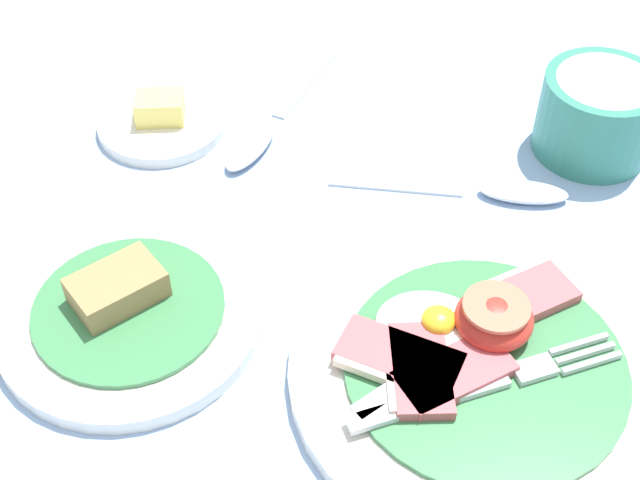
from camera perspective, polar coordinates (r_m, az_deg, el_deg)
ground_plane at (r=0.58m, az=3.13°, el=-10.27°), size 3.00×3.00×0.00m
breakfast_plate at (r=0.59m, az=10.15°, el=-7.82°), size 0.25×0.25×0.04m
bread_plate at (r=0.63m, az=-12.14°, el=-4.54°), size 0.18×0.18×0.04m
sugar_cup at (r=0.76m, az=17.34°, el=7.76°), size 0.10×0.10×0.07m
butter_dish at (r=0.78m, az=-10.10°, el=7.57°), size 0.11×0.11×0.03m
teaspoon_by_saucer at (r=0.72m, az=10.73°, el=3.17°), size 0.19×0.03×0.01m
teaspoon_near_cup at (r=0.77m, az=-3.52°, el=7.13°), size 0.07×0.19×0.01m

